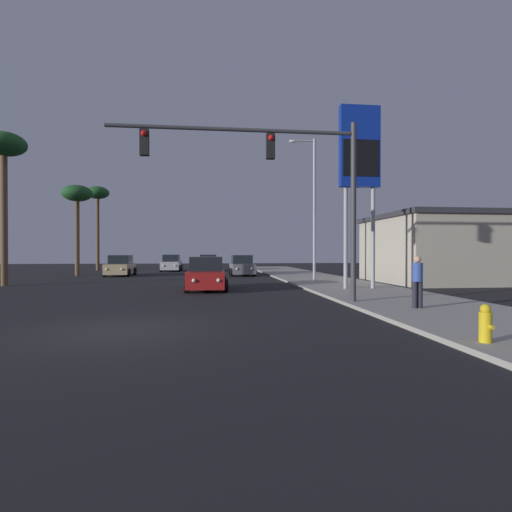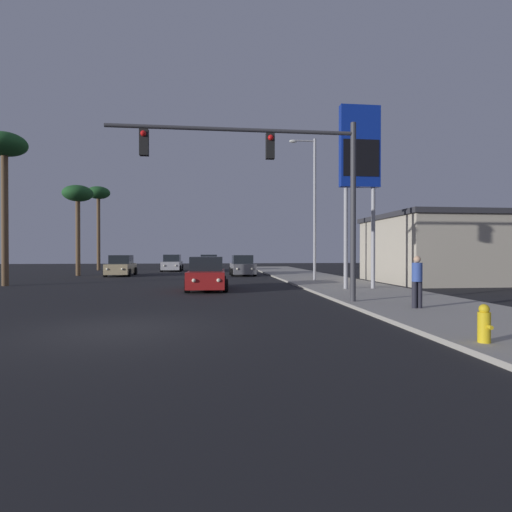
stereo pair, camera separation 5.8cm
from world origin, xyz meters
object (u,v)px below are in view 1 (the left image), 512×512
at_px(car_silver, 171,264).
at_px(pedestrian_on_sidewalk, 417,279).
at_px(car_grey, 242,266).
at_px(fire_hydrant, 485,324).
at_px(traffic_light_mast, 283,171).
at_px(palm_tree_far, 98,197).
at_px(street_lamp, 312,202).
at_px(gas_station_sign, 360,157).
at_px(car_red, 207,275).
at_px(car_tan, 120,266).
at_px(car_white, 208,264).
at_px(palm_tree_mid, 77,198).
at_px(palm_tree_near, 4,153).

xyz_separation_m(car_silver, pedestrian_on_sidewalk, (10.48, -29.31, 0.27)).
distance_m(car_grey, fire_hydrant, 25.81).
distance_m(traffic_light_mast, palm_tree_far, 33.44).
xyz_separation_m(street_lamp, pedestrian_on_sidewalk, (0.12, -12.71, -4.08)).
relative_size(car_silver, gas_station_sign, 0.48).
distance_m(car_red, traffic_light_mast, 8.00).
xyz_separation_m(car_grey, car_tan, (-9.89, 0.57, 0.00)).
bearing_deg(fire_hydrant, car_tan, 115.74).
height_order(car_red, car_white, same).
bearing_deg(palm_tree_mid, street_lamp, -28.29).
height_order(car_silver, car_tan, same).
bearing_deg(car_white, traffic_light_mast, 94.88).
height_order(car_white, palm_tree_far, palm_tree_far).
bearing_deg(palm_tree_mid, car_red, -52.26).
bearing_deg(traffic_light_mast, car_red, 113.42).
relative_size(car_white, gas_station_sign, 0.48).
distance_m(traffic_light_mast, fire_hydrant, 8.48).
bearing_deg(street_lamp, gas_station_sign, -81.60).
relative_size(car_tan, street_lamp, 0.48).
bearing_deg(gas_station_sign, pedestrian_on_sidewalk, -96.13).
distance_m(pedestrian_on_sidewalk, palm_tree_near, 22.71).
distance_m(gas_station_sign, pedestrian_on_sidewalk, 8.90).
height_order(car_tan, palm_tree_mid, palm_tree_mid).
relative_size(gas_station_sign, palm_tree_far, 1.01).
relative_size(car_tan, car_white, 1.00).
relative_size(palm_tree_far, palm_tree_mid, 1.21).
relative_size(fire_hydrant, palm_tree_mid, 0.10).
xyz_separation_m(traffic_light_mast, palm_tree_near, (-14.14, 10.03, 2.74)).
bearing_deg(street_lamp, car_tan, 147.47).
bearing_deg(pedestrian_on_sidewalk, fire_hydrant, -104.01).
relative_size(car_red, car_tan, 1.00).
height_order(car_grey, fire_hydrant, car_grey).
relative_size(car_grey, gas_station_sign, 0.48).
distance_m(car_silver, gas_station_sign, 25.74).
bearing_deg(car_tan, palm_tree_near, 64.37).
bearing_deg(gas_station_sign, traffic_light_mast, -133.98).
bearing_deg(street_lamp, car_silver, 121.96).
distance_m(car_silver, car_white, 3.82).
height_order(traffic_light_mast, pedestrian_on_sidewalk, traffic_light_mast).
xyz_separation_m(palm_tree_far, palm_tree_mid, (1.08, -10.00, -1.36)).
distance_m(car_red, gas_station_sign, 9.62).
bearing_deg(palm_tree_near, street_lamp, 2.28).
bearing_deg(palm_tree_far, street_lamp, -46.46).
bearing_deg(fire_hydrant, car_white, 99.55).
bearing_deg(palm_tree_far, palm_tree_mid, -83.86).
bearing_deg(car_red, gas_station_sign, 171.24).
relative_size(palm_tree_near, palm_tree_mid, 1.17).
height_order(car_red, pedestrian_on_sidewalk, pedestrian_on_sidewalk).
relative_size(car_white, fire_hydrant, 5.69).
xyz_separation_m(car_red, car_tan, (-7.07, 13.16, 0.00)).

